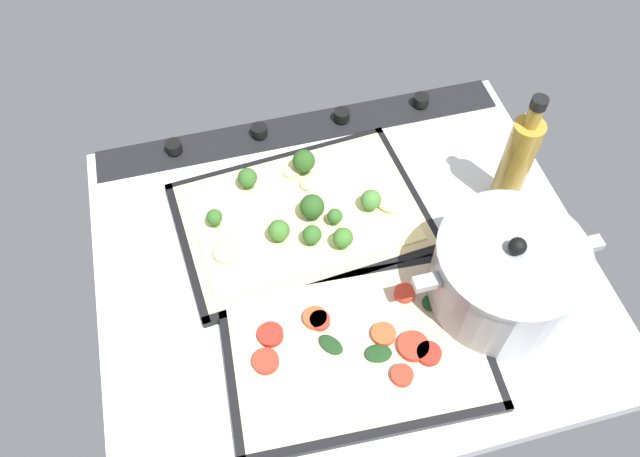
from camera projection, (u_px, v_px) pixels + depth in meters
ground_plane at (344, 265)px, 98.01cm from camera, size 75.02×63.78×3.00cm
stove_control_panel at (301, 127)px, 111.93cm from camera, size 72.02×7.00×2.60cm
baking_tray_front at (302, 219)px, 100.80cm from camera, size 40.93×30.24×1.30cm
broccoli_pizza at (302, 213)px, 99.60cm from camera, size 38.33×27.64×5.94cm
baking_tray_back at (357, 351)px, 87.85cm from camera, size 37.85×26.75×1.30cm
veggie_pizza_back at (357, 348)px, 87.36cm from camera, size 35.33×24.22×1.90cm
cooking_pot at (504, 276)px, 87.75cm from camera, size 27.47×20.68×15.20cm
oil_bottle at (516, 161)px, 95.99cm from camera, size 4.72×4.72×22.24cm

